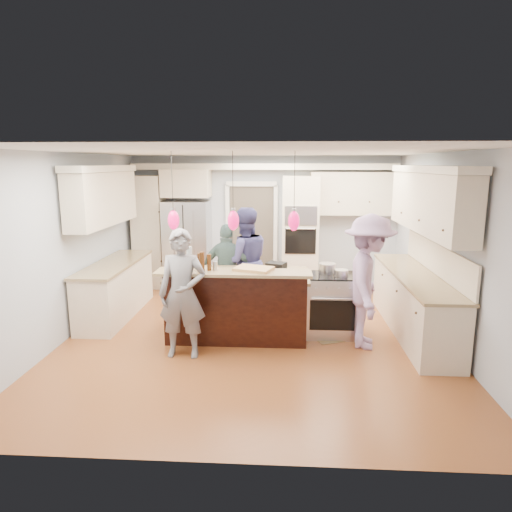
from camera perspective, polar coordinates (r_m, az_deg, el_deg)
The scene contains 23 objects.
ground_plane at distance 6.97m, azimuth -0.18°, elevation -9.89°, with size 6.00×6.00×0.00m, color #A75F2D.
room_shell at distance 6.53m, azimuth -0.19°, elevation 5.14°, with size 5.54×6.04×2.72m.
refrigerator at distance 9.47m, azimuth -8.56°, elevation 1.39°, with size 0.90×0.70×1.80m, color #B7B7BC.
oven_column at distance 9.25m, azimuth 5.52°, elevation 2.80°, with size 0.72×0.69×2.30m.
back_upper_cabinets at distance 9.35m, azimuth -3.69°, elevation 6.12°, with size 5.30×0.61×2.54m.
right_counter_run at distance 7.23m, azimuth 19.71°, elevation -1.05°, with size 0.64×3.10×2.51m.
left_cabinets at distance 7.96m, azimuth -17.65°, elevation 0.19°, with size 0.64×2.30×2.51m.
kitchen_island at distance 6.89m, azimuth -2.21°, elevation -5.86°, with size 2.10×1.46×1.12m.
island_range at distance 6.98m, azimuth 9.50°, elevation -6.03°, with size 0.82×0.71×0.92m.
pendant_lights at distance 6.05m, azimuth -2.87°, elevation 4.49°, with size 1.75×0.15×1.03m.
person_bar_end at distance 6.08m, azimuth -9.18°, elevation -4.69°, with size 0.63×0.41×1.72m, color slate.
person_far_left at distance 7.69m, azimuth -1.45°, elevation -0.71°, with size 0.89×0.69×1.83m, color navy.
person_far_right at distance 7.59m, azimuth -3.54°, elevation -1.89°, with size 0.92×0.38×1.57m, color #466260.
person_range_side at distance 6.49m, azimuth 13.90°, elevation -3.14°, with size 1.21×0.70×1.87m, color #AE8CBC.
floor_rug at distance 7.17m, azimuth 8.81°, elevation -9.34°, with size 0.60×0.88×0.01m, color #928050.
water_bottle at distance 6.25m, azimuth -8.33°, elevation -0.27°, with size 0.07×0.07×0.32m, color silver.
beer_bottle_a at distance 6.23m, azimuth -7.09°, elevation -0.67°, with size 0.06×0.06×0.23m, color #4A260D.
beer_bottle_b at distance 6.14m, azimuth -6.76°, elevation -0.70°, with size 0.07×0.07×0.26m, color #4A260D.
beer_bottle_c at distance 6.18m, azimuth -5.88°, elevation -0.79°, with size 0.06×0.06×0.22m, color #4A260D.
drink_can at distance 6.19m, azimuth -5.12°, elevation -1.24°, with size 0.06×0.06×0.12m, color #B7B7BC.
cutting_board at distance 6.18m, azimuth -0.29°, elevation -1.60°, with size 0.49×0.35×0.04m, color tan.
pot_large at distance 6.95m, azimuth 8.88°, elevation -1.50°, with size 0.25×0.25×0.15m, color #B7B7BC.
pot_small at distance 6.77m, azimuth 10.59°, elevation -2.11°, with size 0.20×0.20×0.10m, color #B7B7BC.
Camera 1 is at (0.41, -6.48, 2.54)m, focal length 32.00 mm.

